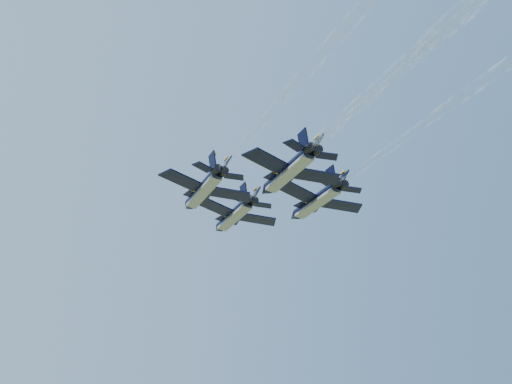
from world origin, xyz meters
name	(u,v)px	position (x,y,z in m)	size (l,w,h in m)	color
jet_lead	(234,215)	(0.53, 12.82, 102.21)	(14.79, 19.26, 4.57)	black
jet_left	(203,189)	(-9.16, 3.16, 102.21)	(14.79, 19.26, 4.57)	black
jet_right	(316,201)	(9.44, 0.03, 102.21)	(14.79, 19.26, 4.57)	black
jet_slot	(288,171)	(-1.09, -9.38, 102.21)	(14.79, 19.26, 4.57)	black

